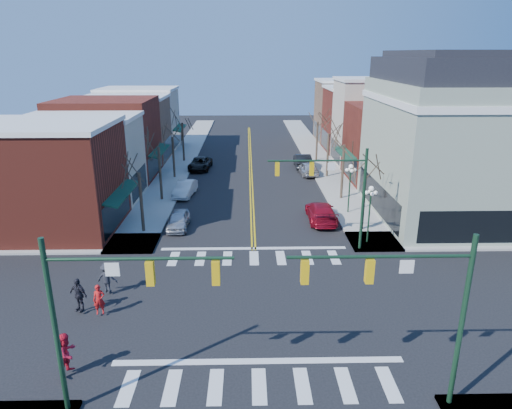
{
  "coord_description": "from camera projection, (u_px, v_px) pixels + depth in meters",
  "views": [
    {
      "loc": [
        -0.45,
        -21.71,
        13.1
      ],
      "look_at": [
        0.19,
        9.2,
        2.8
      ],
      "focal_mm": 32.0,
      "sensor_mm": 36.0,
      "label": 1
    }
  ],
  "objects": [
    {
      "name": "tree_left_d",
      "position": [
        183.0,
        142.0,
        57.0
      ],
      "size": [
        0.24,
        0.24,
        4.9
      ],
      "primitive_type": "cylinder",
      "color": "#382B21",
      "rests_on": "ground"
    },
    {
      "name": "traffic_mast_near_left",
      "position": [
        104.0,
        303.0,
        16.13
      ],
      "size": [
        6.6,
        0.28,
        7.2
      ],
      "color": "#14331E",
      "rests_on": "ground"
    },
    {
      "name": "victorian_corner",
      "position": [
        457.0,
        137.0,
        36.72
      ],
      "size": [
        12.25,
        14.25,
        13.3
      ],
      "color": "gray",
      "rests_on": "ground"
    },
    {
      "name": "bldg_left_stucco_b",
      "position": [
        140.0,
        120.0,
        64.4
      ],
      "size": [
        10.0,
        8.0,
        8.2
      ],
      "primitive_type": "cube",
      "color": "#BBAF9A",
      "rests_on": "ground"
    },
    {
      "name": "bldg_left_brick_a",
      "position": [
        47.0,
        180.0,
        34.32
      ],
      "size": [
        10.0,
        8.5,
        8.0
      ],
      "primitive_type": "cube",
      "color": "maroon",
      "rests_on": "ground"
    },
    {
      "name": "bldg_right_brick_a",
      "position": [
        397.0,
        143.0,
        48.21
      ],
      "size": [
        10.0,
        8.5,
        8.0
      ],
      "primitive_type": "cube",
      "color": "maroon",
      "rests_on": "ground"
    },
    {
      "name": "tree_left_b",
      "position": [
        160.0,
        174.0,
        41.8
      ],
      "size": [
        0.24,
        0.24,
        5.04
      ],
      "primitive_type": "cylinder",
      "color": "#382B21",
      "rests_on": "ground"
    },
    {
      "name": "pedestrian_red_a",
      "position": [
        99.0,
        300.0,
        23.6
      ],
      "size": [
        0.66,
        0.51,
        1.63
      ],
      "primitive_type": "imported",
      "rotation": [
        0.0,
        0.0,
        0.21
      ],
      "color": "red",
      "rests_on": "sidewalk_left"
    },
    {
      "name": "pedestrian_red_b",
      "position": [
        67.0,
        353.0,
        19.16
      ],
      "size": [
        0.98,
        1.11,
        1.9
      ],
      "primitive_type": "imported",
      "rotation": [
        0.0,
        0.0,
        1.23
      ],
      "color": "red",
      "rests_on": "sidewalk_left"
    },
    {
      "name": "bldg_left_stucco_a",
      "position": [
        83.0,
        160.0,
        41.75
      ],
      "size": [
        10.0,
        7.0,
        7.5
      ],
      "primitive_type": "cube",
      "color": "#BBAF9A",
      "rests_on": "ground"
    },
    {
      "name": "tree_right_b",
      "position": [
        342.0,
        173.0,
        42.11
      ],
      "size": [
        0.24,
        0.24,
        5.18
      ],
      "primitive_type": "cylinder",
      "color": "#382B21",
      "rests_on": "ground"
    },
    {
      "name": "car_right_mid",
      "position": [
        308.0,
        168.0,
        51.28
      ],
      "size": [
        2.31,
        4.6,
        1.5
      ],
      "primitive_type": "imported",
      "rotation": [
        0.0,
        0.0,
        3.27
      ],
      "color": "#B9BABF",
      "rests_on": "ground"
    },
    {
      "name": "lamppost_midblock",
      "position": [
        350.0,
        180.0,
        38.2
      ],
      "size": [
        0.36,
        0.36,
        4.33
      ],
      "color": "#14331E",
      "rests_on": "ground"
    },
    {
      "name": "pedestrian_dark_a",
      "position": [
        78.0,
        295.0,
        23.86
      ],
      "size": [
        1.18,
        0.88,
        1.86
      ],
      "primitive_type": "imported",
      "rotation": [
        0.0,
        0.0,
        -0.44
      ],
      "color": "black",
      "rests_on": "sidewalk_left"
    },
    {
      "name": "bldg_left_tan",
      "position": [
        127.0,
        130.0,
        57.11
      ],
      "size": [
        10.0,
        7.5,
        7.8
      ],
      "primitive_type": "cube",
      "color": "#8F684E",
      "rests_on": "ground"
    },
    {
      "name": "traffic_mast_far_right",
      "position": [
        337.0,
        185.0,
        30.38
      ],
      "size": [
        6.6,
        0.28,
        7.2
      ],
      "color": "#14331E",
      "rests_on": "ground"
    },
    {
      "name": "tree_left_a",
      "position": [
        141.0,
        203.0,
        34.26
      ],
      "size": [
        0.24,
        0.24,
        4.76
      ],
      "primitive_type": "cylinder",
      "color": "#382B21",
      "rests_on": "ground"
    },
    {
      "name": "traffic_mast_near_right",
      "position": [
        415.0,
        299.0,
        16.35
      ],
      "size": [
        6.6,
        0.28,
        7.2
      ],
      "color": "#14331E",
      "rests_on": "ground"
    },
    {
      "name": "car_left_near",
      "position": [
        178.0,
        220.0,
        35.7
      ],
      "size": [
        1.58,
        3.91,
        1.33
      ],
      "primitive_type": "imported",
      "rotation": [
        0.0,
        0.0,
        0.0
      ],
      "color": "#B8B8BD",
      "rests_on": "ground"
    },
    {
      "name": "car_right_near",
      "position": [
        321.0,
        212.0,
        37.15
      ],
      "size": [
        2.23,
        5.37,
        1.55
      ],
      "primitive_type": "imported",
      "rotation": [
        0.0,
        0.0,
        3.13
      ],
      "color": "maroon",
      "rests_on": "ground"
    },
    {
      "name": "tree_right_c",
      "position": [
        328.0,
        156.0,
        49.76
      ],
      "size": [
        0.24,
        0.24,
        4.83
      ],
      "primitive_type": "cylinder",
      "color": "#382B21",
      "rests_on": "ground"
    },
    {
      "name": "sidewalk_right",
      "position": [
        342.0,
        195.0,
        43.86
      ],
      "size": [
        3.5,
        70.0,
        0.15
      ],
      "primitive_type": "cube",
      "color": "#9E9B93",
      "rests_on": "ground"
    },
    {
      "name": "car_left_mid",
      "position": [
        185.0,
        189.0,
        43.75
      ],
      "size": [
        2.06,
        4.5,
        1.43
      ],
      "primitive_type": "imported",
      "rotation": [
        0.0,
        0.0,
        -0.13
      ],
      "color": "silver",
      "rests_on": "ground"
    },
    {
      "name": "bldg_left_brick_b",
      "position": [
        107.0,
        139.0,
        49.18
      ],
      "size": [
        10.0,
        9.0,
        8.5
      ],
      "primitive_type": "cube",
      "color": "maroon",
      "rests_on": "ground"
    },
    {
      "name": "car_left_far",
      "position": [
        200.0,
        164.0,
        53.72
      ],
      "size": [
        2.71,
        5.18,
        1.39
      ],
      "primitive_type": "imported",
      "rotation": [
        0.0,
        0.0,
        -0.08
      ],
      "color": "black",
      "rests_on": "ground"
    },
    {
      "name": "tree_right_a",
      "position": [
        363.0,
        202.0,
        34.61
      ],
      "size": [
        0.24,
        0.24,
        4.62
      ],
      "primitive_type": "cylinder",
      "color": "#382B21",
      "rests_on": "ground"
    },
    {
      "name": "lamppost_corner",
      "position": [
        370.0,
        205.0,
        32.03
      ],
      "size": [
        0.36,
        0.36,
        4.33
      ],
      "color": "#14331E",
      "rests_on": "ground"
    },
    {
      "name": "bldg_right_brick_b",
      "position": [
        362.0,
        121.0,
        62.59
      ],
      "size": [
        10.0,
        8.0,
        8.5
      ],
      "primitive_type": "cube",
      "color": "maroon",
      "rests_on": "ground"
    },
    {
      "name": "ground",
      "position": [
        256.0,
        307.0,
        24.74
      ],
      "size": [
        160.0,
        160.0,
        0.0
      ],
      "primitive_type": "plane",
      "color": "black",
      "rests_on": "ground"
    },
    {
      "name": "pedestrian_dark_b",
      "position": [
        107.0,
        278.0,
        25.75
      ],
      "size": [
        1.22,
        0.8,
        1.77
      ],
      "primitive_type": "imported",
      "rotation": [
        0.0,
        0.0,
        3.01
      ],
      "color": "black",
      "rests_on": "sidewalk_left"
    },
    {
      "name": "tree_right_d",
      "position": [
        317.0,
        142.0,
        57.32
      ],
      "size": [
        0.24,
        0.24,
        4.97
      ],
      "primitive_type": "cylinder",
      "color": "#382B21",
      "rests_on": "ground"
    },
    {
      "name": "bldg_right_tan",
      "position": [
        350.0,
        112.0,
        70.1
      ],
      "size": [
        10.0,
        8.0,
        9.0
      ],
      "primitive_type": "cube",
      "color": "#8F684E",
      "rests_on": "ground"
    },
    {
      "name": "bldg_right_stucco",
      "position": [
        378.0,
        123.0,
        55.24
      ],
      "size": [
        10.0,
        7.0,
        10.0
      ],
      "primitive_type": "cube",
      "color": "#BBAF9A",
      "rests_on": "ground"
    },
    {
      "name": "sidewalk_left",
      "position": [
        160.0,
        196.0,
        43.52
      ],
      "size": [
        3.5,
        70.0,
        0.15
      ],
      "primitive_type": "cube",
      "color": "#9E9B93",
      "rests_on": "ground"
    },
    {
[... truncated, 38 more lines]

